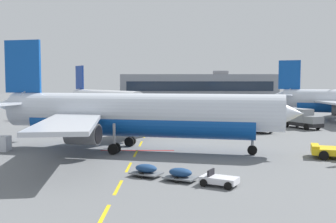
# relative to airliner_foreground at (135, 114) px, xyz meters

# --- Properties ---
(ground) EXTENTS (400.00, 400.00, 0.00)m
(ground) POSITION_rel_airliner_foreground_xyz_m (22.25, 17.88, -3.95)
(ground) COLOR slate
(apron_paint_markings) EXTENTS (8.00, 93.72, 0.01)m
(apron_paint_markings) POSITION_rel_airliner_foreground_xyz_m (0.25, 14.40, -3.95)
(apron_paint_markings) COLOR yellow
(apron_paint_markings) RESTS_ON ground
(airliner_foreground) EXTENTS (34.60, 33.85, 12.20)m
(airliner_foreground) POSITION_rel_airliner_foreground_xyz_m (0.00, 0.00, 0.00)
(airliner_foreground) COLOR silver
(airliner_foreground) RESTS_ON ground
(airliner_mid_left) EXTENTS (27.30, 29.36, 11.30)m
(airliner_mid_left) POSITION_rel_airliner_foreground_xyz_m (-10.82, 42.05, -0.29)
(airliner_mid_left) COLOR white
(airliner_mid_left) RESTS_ON ground
(fuel_service_truck) EXTENTS (4.15, 7.38, 3.14)m
(fuel_service_truck) POSITION_rel_airliner_foreground_xyz_m (16.59, 17.17, -2.30)
(fuel_service_truck) COLOR black
(fuel_service_truck) RESTS_ON ground
(ground_power_truck) EXTENTS (5.23, 7.34, 3.14)m
(ground_power_truck) POSITION_rel_airliner_foreground_xyz_m (24.74, 21.26, -2.30)
(ground_power_truck) COLOR black
(ground_power_truck) RESTS_ON ground
(baggage_train) EXTENTS (8.30, 5.29, 1.14)m
(baggage_train) POSITION_rel_airliner_foreground_xyz_m (4.70, -13.51, -3.42)
(baggage_train) COLOR silver
(baggage_train) RESTS_ON ground
(uld_cargo_container) EXTENTS (1.62, 1.56, 1.60)m
(uld_cargo_container) POSITION_rel_airliner_foreground_xyz_m (-14.35, -0.59, -3.15)
(uld_cargo_container) COLOR #B7BCC6
(uld_cargo_container) RESTS_ON ground
(terminal_satellite) EXTENTS (63.33, 21.81, 12.19)m
(terminal_satellite) POSITION_rel_airliner_foreground_xyz_m (14.85, 126.52, 1.36)
(terminal_satellite) COLOR gray
(terminal_satellite) RESTS_ON ground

